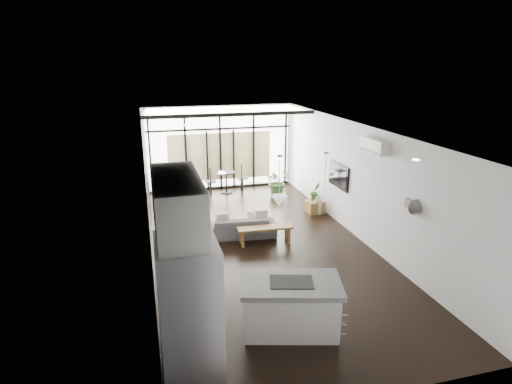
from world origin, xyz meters
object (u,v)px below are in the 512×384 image
island (291,306)px  milk_can (318,205)px  fridge (189,311)px  tv (339,175)px  console_bench (265,235)px  pouf (256,216)px  sofa (241,223)px

island → milk_can: 5.66m
fridge → milk_can: (4.29, 5.67, -0.76)m
tv → console_bench: bearing=-158.3°
console_bench → tv: bearing=24.5°
milk_can → tv: tv is taller
fridge → milk_can: fridge is taller
pouf → milk_can: 1.94m
milk_can → tv: bearing=-71.6°
island → milk_can: (2.61, 5.03, -0.17)m
console_bench → fridge: bearing=-116.3°
sofa → island: bearing=94.5°
island → pouf: (0.69, 4.73, -0.24)m
island → fridge: 1.90m
sofa → console_bench: 0.77m
pouf → milk_can: milk_can is taller
pouf → milk_can: bearing=8.8°
sofa → milk_can: (2.51, 1.02, -0.08)m
sofa → pouf: bearing=-123.4°
island → pouf: bearing=97.1°
fridge → console_bench: bearing=61.0°
console_bench → milk_can: size_ratio=2.55×
island → tv: tv is taller
tv → sofa: bearing=-173.7°
sofa → pouf: sofa is taller
console_bench → sofa: bearing=130.0°
fridge → tv: fridge is taller
island → tv: size_ratio=1.45×
console_bench → pouf: 1.34m
pouf → tv: tv is taller
fridge → milk_can: bearing=52.8°
fridge → milk_can: 7.15m
console_bench → tv: 2.70m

